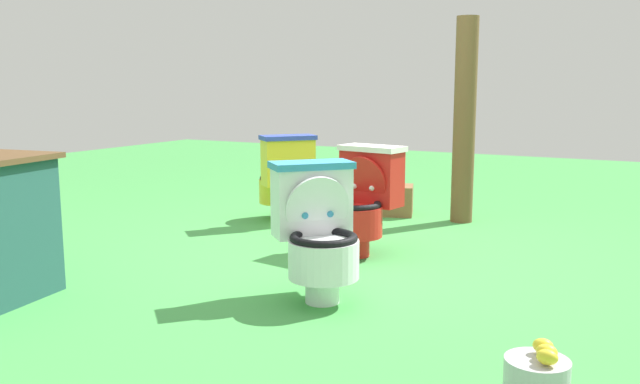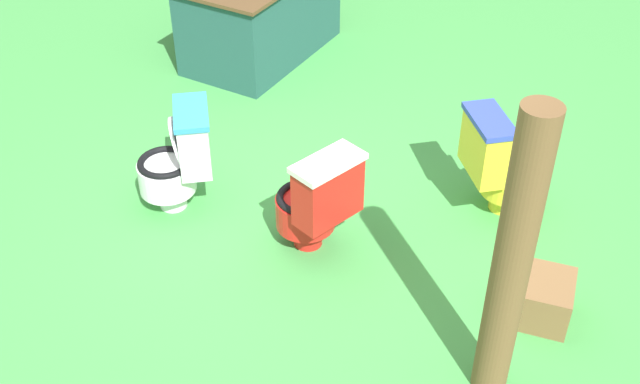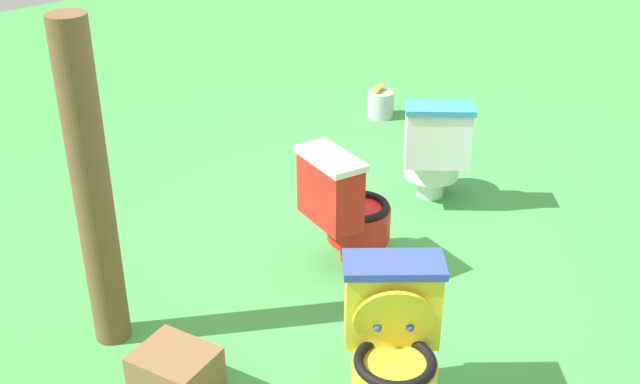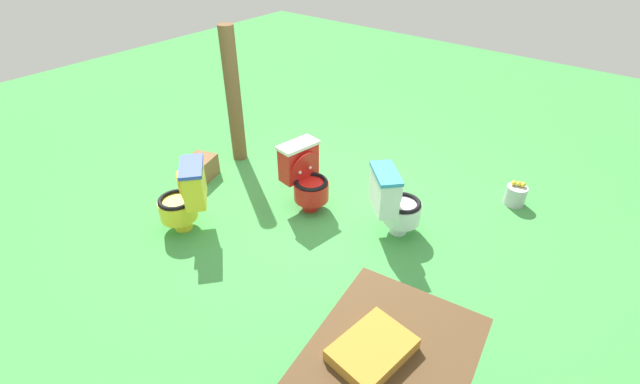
{
  "view_description": "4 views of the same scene",
  "coord_description": "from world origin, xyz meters",
  "px_view_note": "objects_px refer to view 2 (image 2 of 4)",
  "views": [
    {
      "loc": [
        -1.91,
        3.75,
        1.14
      ],
      "look_at": [
        0.04,
        0.12,
        0.46
      ],
      "focal_mm": 37.23,
      "sensor_mm": 36.0,
      "label": 1
    },
    {
      "loc": [
        -3.01,
        -2.53,
        3.27
      ],
      "look_at": [
        -0.11,
        -0.28,
        0.48
      ],
      "focal_mm": 44.27,
      "sensor_mm": 36.0,
      "label": 2
    },
    {
      "loc": [
        2.76,
        -2.95,
        2.54
      ],
      "look_at": [
        -0.12,
        -0.41,
        0.52
      ],
      "focal_mm": 44.36,
      "sensor_mm": 36.0,
      "label": 3
    },
    {
      "loc": [
        2.93,
        2.39,
        2.88
      ],
      "look_at": [
        0.01,
        0.05,
        0.35
      ],
      "focal_mm": 25.09,
      "sensor_mm": 36.0,
      "label": 4
    }
  ],
  "objects_px": {
    "toilet_white": "(179,158)",
    "small_crate": "(544,299)",
    "wooden_post": "(512,264)",
    "toilet_red": "(316,201)",
    "toilet_yellow": "(499,163)",
    "vendor_table": "(261,12)"
  },
  "relations": [
    {
      "from": "wooden_post",
      "to": "small_crate",
      "type": "bearing_deg",
      "value": -0.3
    },
    {
      "from": "wooden_post",
      "to": "small_crate",
      "type": "height_order",
      "value": "wooden_post"
    },
    {
      "from": "toilet_red",
      "to": "toilet_yellow",
      "type": "relative_size",
      "value": 1.0
    },
    {
      "from": "toilet_red",
      "to": "toilet_white",
      "type": "relative_size",
      "value": 1.0
    },
    {
      "from": "toilet_yellow",
      "to": "small_crate",
      "type": "distance_m",
      "value": 1.0
    },
    {
      "from": "toilet_white",
      "to": "small_crate",
      "type": "xyz_separation_m",
      "value": [
        0.52,
        -2.33,
        -0.24
      ]
    },
    {
      "from": "toilet_yellow",
      "to": "vendor_table",
      "type": "height_order",
      "value": "vendor_table"
    },
    {
      "from": "toilet_white",
      "to": "small_crate",
      "type": "distance_m",
      "value": 2.4
    },
    {
      "from": "toilet_red",
      "to": "small_crate",
      "type": "height_order",
      "value": "toilet_red"
    },
    {
      "from": "toilet_red",
      "to": "toilet_yellow",
      "type": "height_order",
      "value": "same"
    },
    {
      "from": "toilet_white",
      "to": "toilet_yellow",
      "type": "height_order",
      "value": "same"
    },
    {
      "from": "toilet_red",
      "to": "small_crate",
      "type": "bearing_deg",
      "value": -66.92
    },
    {
      "from": "toilet_red",
      "to": "toilet_white",
      "type": "distance_m",
      "value": 0.99
    },
    {
      "from": "toilet_red",
      "to": "toilet_yellow",
      "type": "xyz_separation_m",
      "value": [
        1.03,
        -0.68,
        0.0
      ]
    },
    {
      "from": "toilet_yellow",
      "to": "wooden_post",
      "type": "distance_m",
      "value": 1.55
    },
    {
      "from": "wooden_post",
      "to": "toilet_red",
      "type": "bearing_deg",
      "value": 78.2
    },
    {
      "from": "vendor_table",
      "to": "wooden_post",
      "type": "height_order",
      "value": "wooden_post"
    },
    {
      "from": "vendor_table",
      "to": "small_crate",
      "type": "bearing_deg",
      "value": -113.25
    },
    {
      "from": "toilet_red",
      "to": "wooden_post",
      "type": "relative_size",
      "value": 0.43
    },
    {
      "from": "wooden_post",
      "to": "small_crate",
      "type": "relative_size",
      "value": 4.83
    },
    {
      "from": "toilet_yellow",
      "to": "wooden_post",
      "type": "relative_size",
      "value": 0.43
    },
    {
      "from": "toilet_yellow",
      "to": "vendor_table",
      "type": "distance_m",
      "value": 2.77
    }
  ]
}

